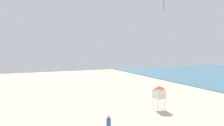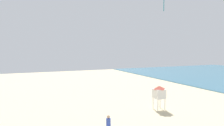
# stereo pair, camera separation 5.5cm
# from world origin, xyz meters

# --- Properties ---
(kite_flyer) EXTENTS (0.34, 0.34, 1.64)m
(kite_flyer) POSITION_xyz_m (1.53, 12.41, 0.92)
(kite_flyer) COLOR #383D4C
(kite_flyer) RESTS_ON ground
(lifeguard_stand) EXTENTS (1.10, 1.10, 2.55)m
(lifeguard_stand) POSITION_xyz_m (9.56, 17.42, 1.84)
(lifeguard_stand) COLOR white
(lifeguard_stand) RESTS_ON ground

